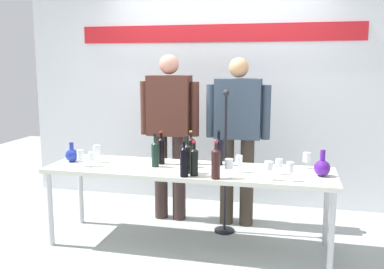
# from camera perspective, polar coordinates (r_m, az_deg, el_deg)

# --- Properties ---
(ground_plane) EXTENTS (10.00, 10.00, 0.00)m
(ground_plane) POSITION_cam_1_polar(r_m,az_deg,el_deg) (4.11, -0.50, -14.45)
(ground_plane) COLOR #9AA19E
(back_wall) EXTENTS (4.70, 0.11, 3.00)m
(back_wall) POSITION_cam_1_polar(r_m,az_deg,el_deg) (5.12, 3.23, 7.62)
(back_wall) COLOR silver
(back_wall) RESTS_ON ground
(display_table) EXTENTS (2.58, 0.68, 0.73)m
(display_table) POSITION_cam_1_polar(r_m,az_deg,el_deg) (3.88, -0.51, -5.26)
(display_table) COLOR silver
(display_table) RESTS_ON ground
(decanter_blue_left) EXTENTS (0.12, 0.12, 0.19)m
(decanter_blue_left) POSITION_cam_1_polar(r_m,az_deg,el_deg) (4.28, -15.63, -2.60)
(decanter_blue_left) COLOR #1D2D97
(decanter_blue_left) RESTS_ON display_table
(decanter_blue_right) EXTENTS (0.14, 0.14, 0.22)m
(decanter_blue_right) POSITION_cam_1_polar(r_m,az_deg,el_deg) (3.76, 16.89, -4.17)
(decanter_blue_right) COLOR #4E1A8F
(decanter_blue_right) RESTS_ON display_table
(presenter_left) EXTENTS (0.63, 0.22, 1.75)m
(presenter_left) POSITION_cam_1_polar(r_m,az_deg,el_deg) (4.52, -3.00, 1.17)
(presenter_left) COLOR #392926
(presenter_left) RESTS_ON ground
(presenter_right) EXTENTS (0.65, 0.22, 1.72)m
(presenter_right) POSITION_cam_1_polar(r_m,az_deg,el_deg) (4.37, 6.08, 0.64)
(presenter_right) COLOR #3E3329
(presenter_right) RESTS_ON ground
(wine_bottle_0) EXTENTS (0.08, 0.08, 0.32)m
(wine_bottle_0) POSITION_cam_1_polar(r_m,az_deg,el_deg) (3.99, 3.56, -2.13)
(wine_bottle_0) COLOR black
(wine_bottle_0) RESTS_ON display_table
(wine_bottle_1) EXTENTS (0.06, 0.06, 0.31)m
(wine_bottle_1) POSITION_cam_1_polar(r_m,az_deg,el_deg) (4.02, -4.10, -2.03)
(wine_bottle_1) COLOR black
(wine_bottle_1) RESTS_ON display_table
(wine_bottle_2) EXTENTS (0.07, 0.07, 0.28)m
(wine_bottle_2) POSITION_cam_1_polar(r_m,az_deg,el_deg) (3.89, -0.95, -2.58)
(wine_bottle_2) COLOR black
(wine_bottle_2) RESTS_ON display_table
(wine_bottle_3) EXTENTS (0.07, 0.07, 0.31)m
(wine_bottle_3) POSITION_cam_1_polar(r_m,az_deg,el_deg) (3.56, -1.07, -3.51)
(wine_bottle_3) COLOR black
(wine_bottle_3) RESTS_ON display_table
(wine_bottle_4) EXTENTS (0.08, 0.08, 0.32)m
(wine_bottle_4) POSITION_cam_1_polar(r_m,az_deg,el_deg) (4.01, -0.16, -2.04)
(wine_bottle_4) COLOR black
(wine_bottle_4) RESTS_ON display_table
(wine_bottle_5) EXTENTS (0.07, 0.07, 0.30)m
(wine_bottle_5) POSITION_cam_1_polar(r_m,az_deg,el_deg) (3.92, -4.93, -2.51)
(wine_bottle_5) COLOR black
(wine_bottle_5) RESTS_ON display_table
(wine_bottle_6) EXTENTS (0.07, 0.07, 0.31)m
(wine_bottle_6) POSITION_cam_1_polar(r_m,az_deg,el_deg) (3.50, 3.17, -3.74)
(wine_bottle_6) COLOR black
(wine_bottle_6) RESTS_ON display_table
(wine_bottle_7) EXTENTS (0.07, 0.07, 0.29)m
(wine_bottle_7) POSITION_cam_1_polar(r_m,az_deg,el_deg) (3.59, 0.28, -3.50)
(wine_bottle_7) COLOR black
(wine_bottle_7) RESTS_ON display_table
(wine_bottle_8) EXTENTS (0.07, 0.07, 0.33)m
(wine_bottle_8) POSITION_cam_1_polar(r_m,az_deg,el_deg) (3.68, -0.62, -3.04)
(wine_bottle_8) COLOR black
(wine_bottle_8) RESTS_ON display_table
(wine_glass_left_0) EXTENTS (0.07, 0.07, 0.16)m
(wine_glass_left_0) POSITION_cam_1_polar(r_m,az_deg,el_deg) (4.18, -12.52, -2.06)
(wine_glass_left_0) COLOR white
(wine_glass_left_0) RESTS_ON display_table
(wine_glass_left_1) EXTENTS (0.07, 0.07, 0.13)m
(wine_glass_left_1) POSITION_cam_1_polar(r_m,az_deg,el_deg) (4.02, -13.12, -2.86)
(wine_glass_left_1) COLOR white
(wine_glass_left_1) RESTS_ON display_table
(wine_glass_left_2) EXTENTS (0.06, 0.06, 0.15)m
(wine_glass_left_2) POSITION_cam_1_polar(r_m,az_deg,el_deg) (4.04, -14.60, -2.65)
(wine_glass_left_2) COLOR white
(wine_glass_left_2) RESTS_ON display_table
(wine_glass_right_0) EXTENTS (0.07, 0.07, 0.16)m
(wine_glass_right_0) POSITION_cam_1_polar(r_m,az_deg,el_deg) (3.54, 4.94, -3.95)
(wine_glass_right_0) COLOR white
(wine_glass_right_0) RESTS_ON display_table
(wine_glass_right_1) EXTENTS (0.07, 0.07, 0.15)m
(wine_glass_right_1) POSITION_cam_1_polar(r_m,az_deg,el_deg) (3.52, 10.16, -4.15)
(wine_glass_right_1) COLOR white
(wine_glass_right_1) RESTS_ON display_table
(wine_glass_right_2) EXTENTS (0.07, 0.07, 0.15)m
(wine_glass_right_2) POSITION_cam_1_polar(r_m,az_deg,el_deg) (3.98, 14.98, -2.96)
(wine_glass_right_2) COLOR white
(wine_glass_right_2) RESTS_ON display_table
(wine_glass_right_3) EXTENTS (0.06, 0.06, 0.15)m
(wine_glass_right_3) POSITION_cam_1_polar(r_m,az_deg,el_deg) (3.74, 6.26, -3.43)
(wine_glass_right_3) COLOR white
(wine_glass_right_3) RESTS_ON display_table
(wine_glass_right_4) EXTENTS (0.06, 0.06, 0.13)m
(wine_glass_right_4) POSITION_cam_1_polar(r_m,az_deg,el_deg) (3.72, 11.49, -3.79)
(wine_glass_right_4) COLOR white
(wine_glass_right_4) RESTS_ON display_table
(wine_glass_right_5) EXTENTS (0.06, 0.06, 0.16)m
(wine_glass_right_5) POSITION_cam_1_polar(r_m,az_deg,el_deg) (3.52, 12.89, -4.31)
(wine_glass_right_5) COLOR white
(wine_glass_right_5) RESTS_ON display_table
(microphone_stand) EXTENTS (0.20, 0.20, 1.42)m
(microphone_stand) POSITION_cam_1_polar(r_m,az_deg,el_deg) (4.27, 4.40, -6.89)
(microphone_stand) COLOR black
(microphone_stand) RESTS_ON ground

